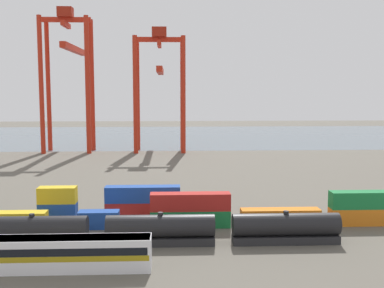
{
  "coord_description": "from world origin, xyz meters",
  "views": [
    {
      "loc": [
        7.8,
        -72.56,
        20.63
      ],
      "look_at": [
        12.3,
        26.81,
        9.44
      ],
      "focal_mm": 44.73,
      "sensor_mm": 36.0,
      "label": 1
    }
  ],
  "objects_px": {
    "shipping_container_12": "(58,211)",
    "gantry_crane_west": "(69,65)",
    "shipping_container_7": "(369,216)",
    "shipping_container_14": "(143,210)",
    "gantry_crane_central": "(160,78)",
    "freight_tank_row": "(97,230)",
    "shipping_container_3": "(99,219)"
  },
  "relations": [
    {
      "from": "shipping_container_12",
      "to": "gantry_crane_west",
      "type": "relative_size",
      "value": 0.13
    },
    {
      "from": "freight_tank_row",
      "to": "shipping_container_12",
      "type": "relative_size",
      "value": 10.81
    },
    {
      "from": "freight_tank_row",
      "to": "shipping_container_3",
      "type": "xyz_separation_m",
      "value": [
        -0.98,
        8.35,
        -0.82
      ]
    },
    {
      "from": "shipping_container_3",
      "to": "gantry_crane_central",
      "type": "height_order",
      "value": "gantry_crane_central"
    },
    {
      "from": "shipping_container_12",
      "to": "gantry_crane_west",
      "type": "distance_m",
      "value": 94.07
    },
    {
      "from": "freight_tank_row",
      "to": "gantry_crane_central",
      "type": "distance_m",
      "value": 104.59
    },
    {
      "from": "shipping_container_14",
      "to": "gantry_crane_central",
      "type": "distance_m",
      "value": 91.06
    },
    {
      "from": "shipping_container_7",
      "to": "gantry_crane_central",
      "type": "height_order",
      "value": "gantry_crane_central"
    },
    {
      "from": "shipping_container_14",
      "to": "gantry_crane_central",
      "type": "bearing_deg",
      "value": 89.35
    },
    {
      "from": "freight_tank_row",
      "to": "gantry_crane_central",
      "type": "relative_size",
      "value": 1.58
    },
    {
      "from": "gantry_crane_west",
      "to": "shipping_container_3",
      "type": "bearing_deg",
      "value": -76.06
    },
    {
      "from": "shipping_container_14",
      "to": "gantry_crane_west",
      "type": "height_order",
      "value": "gantry_crane_west"
    },
    {
      "from": "freight_tank_row",
      "to": "shipping_container_14",
      "type": "distance_m",
      "value": 14.94
    },
    {
      "from": "freight_tank_row",
      "to": "shipping_container_7",
      "type": "xyz_separation_m",
      "value": [
        40.39,
        8.35,
        -0.82
      ]
    },
    {
      "from": "shipping_container_7",
      "to": "gantry_crane_west",
      "type": "relative_size",
      "value": 0.25
    },
    {
      "from": "gantry_crane_west",
      "to": "gantry_crane_central",
      "type": "relative_size",
      "value": 1.15
    },
    {
      "from": "shipping_container_7",
      "to": "freight_tank_row",
      "type": "bearing_deg",
      "value": -168.32
    },
    {
      "from": "shipping_container_14",
      "to": "shipping_container_3",
      "type": "bearing_deg",
      "value": -138.43
    },
    {
      "from": "shipping_container_14",
      "to": "gantry_crane_central",
      "type": "relative_size",
      "value": 0.29
    },
    {
      "from": "freight_tank_row",
      "to": "gantry_crane_central",
      "type": "height_order",
      "value": "gantry_crane_central"
    },
    {
      "from": "shipping_container_12",
      "to": "gantry_crane_central",
      "type": "relative_size",
      "value": 0.15
    },
    {
      "from": "shipping_container_3",
      "to": "gantry_crane_central",
      "type": "xyz_separation_m",
      "value": [
        7.3,
        93.55,
        23.5
      ]
    },
    {
      "from": "gantry_crane_west",
      "to": "shipping_container_12",
      "type": "bearing_deg",
      "value": -79.78
    },
    {
      "from": "freight_tank_row",
      "to": "shipping_container_3",
      "type": "distance_m",
      "value": 8.45
    },
    {
      "from": "freight_tank_row",
      "to": "gantry_crane_west",
      "type": "distance_m",
      "value": 108.63
    },
    {
      "from": "shipping_container_7",
      "to": "shipping_container_12",
      "type": "relative_size",
      "value": 2.0
    },
    {
      "from": "shipping_container_3",
      "to": "shipping_container_12",
      "type": "height_order",
      "value": "same"
    },
    {
      "from": "shipping_container_7",
      "to": "gantry_crane_west",
      "type": "distance_m",
      "value": 117.48
    },
    {
      "from": "shipping_container_3",
      "to": "shipping_container_12",
      "type": "relative_size",
      "value": 1.0
    },
    {
      "from": "shipping_container_12",
      "to": "shipping_container_14",
      "type": "relative_size",
      "value": 0.5
    },
    {
      "from": "shipping_container_3",
      "to": "shipping_container_14",
      "type": "distance_m",
      "value": 8.42
    },
    {
      "from": "gantry_crane_west",
      "to": "gantry_crane_central",
      "type": "bearing_deg",
      "value": -0.93
    }
  ]
}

